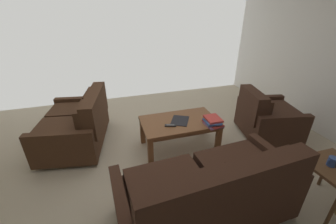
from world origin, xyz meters
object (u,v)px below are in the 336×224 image
loveseat_near (78,124)px  armchair_side (266,118)px  end_table (335,173)px  tv_remote (170,125)px  coffee_mug (332,161)px  book_stack (213,122)px  sofa_main (210,193)px  loose_magazine (180,121)px  coffee_table (179,125)px

loveseat_near → armchair_side: 3.01m
end_table → tv_remote: size_ratio=3.22×
coffee_mug → end_table: bearing=141.9°
book_stack → tv_remote: book_stack is taller
armchair_side → tv_remote: armchair_side is taller
coffee_mug → armchair_side: bearing=-104.9°
sofa_main → loveseat_near: sofa_main is taller
loveseat_near → book_stack: 2.04m
armchair_side → loveseat_near: bearing=-12.6°
loveseat_near → coffee_mug: bearing=142.5°
loose_magazine → coffee_table: bearing=-152.0°
end_table → loveseat_near: bearing=-37.5°
sofa_main → book_stack: (-0.55, -1.03, 0.14)m
loveseat_near → armchair_side: (-2.93, 0.66, -0.01)m
tv_remote → loose_magazine: size_ratio=0.54×
end_table → tv_remote: bearing=-45.3°
book_stack → loveseat_near: bearing=-23.1°
book_stack → loose_magazine: 0.47m
end_table → tv_remote: end_table is taller
armchair_side → book_stack: armchair_side is taller
loveseat_near → end_table: size_ratio=2.60×
sofa_main → coffee_table: sofa_main is taller
tv_remote → coffee_mug: bearing=134.4°
sofa_main → tv_remote: 1.17m
end_table → book_stack: book_stack is taller
coffee_table → book_stack: bearing=149.0°
coffee_table → book_stack: size_ratio=3.46×
loveseat_near → loose_magazine: loveseat_near is taller
loveseat_near → end_table: bearing=142.5°
coffee_table → armchair_side: (-1.47, 0.10, -0.06)m
sofa_main → coffee_mug: sofa_main is taller
loose_magazine → armchair_side: bearing=24.7°
coffee_mug → tv_remote: size_ratio=0.62×
loveseat_near → coffee_mug: (-2.58, 1.98, 0.23)m
coffee_mug → loose_magazine: (1.11, -1.43, -0.11)m
coffee_mug → book_stack: (0.71, -1.18, -0.06)m
loose_magazine → tv_remote: bearing=-120.7°
coffee_table → loveseat_near: bearing=-20.7°
coffee_table → book_stack: 0.49m
loose_magazine → end_table: bearing=-22.9°
loveseat_near → loose_magazine: 1.57m
armchair_side → tv_remote: bearing=0.1°
loveseat_near → armchair_side: size_ratio=1.39×
coffee_table → tv_remote: (0.17, 0.11, 0.08)m
armchair_side → coffee_mug: bearing=75.1°
coffee_table → coffee_mug: (-1.12, 1.43, 0.18)m
book_stack → loose_magazine: (0.40, -0.25, -0.05)m
loose_magazine → book_stack: bearing=-2.8°
sofa_main → book_stack: sofa_main is taller
loveseat_near → coffee_table: bearing=159.3°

